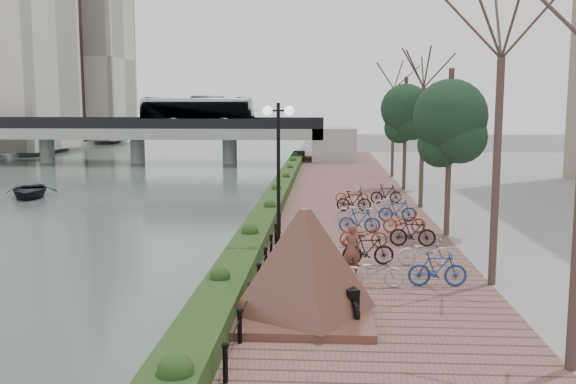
# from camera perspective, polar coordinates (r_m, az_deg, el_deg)

# --- Properties ---
(ground) EXTENTS (220.00, 220.00, 0.00)m
(ground) POSITION_cam_1_polar(r_m,az_deg,el_deg) (17.41, -7.60, -11.08)
(ground) COLOR #59595B
(ground) RESTS_ON ground
(river_water) EXTENTS (30.00, 130.00, 0.02)m
(river_water) POSITION_cam_1_polar(r_m,az_deg,el_deg) (45.37, -20.34, 0.16)
(river_water) COLOR #475853
(river_water) RESTS_ON ground
(promenade) EXTENTS (8.00, 75.00, 0.50)m
(promenade) POSITION_cam_1_polar(r_m,az_deg,el_deg) (34.11, 4.64, -1.32)
(promenade) COLOR brown
(promenade) RESTS_ON ground
(hedge) EXTENTS (1.10, 56.00, 0.60)m
(hedge) POSITION_cam_1_polar(r_m,az_deg,el_deg) (36.59, -0.77, 0.19)
(hedge) COLOR black
(hedge) RESTS_ON promenade
(chain_fence) EXTENTS (0.10, 14.10, 0.70)m
(chain_fence) POSITION_cam_1_polar(r_m,az_deg,el_deg) (18.87, -2.28, -6.84)
(chain_fence) COLOR black
(chain_fence) RESTS_ON promenade
(granite_monument) EXTENTS (4.38, 4.38, 2.67)m
(granite_monument) POSITION_cam_1_polar(r_m,az_deg,el_deg) (15.35, 1.50, -6.38)
(granite_monument) COLOR #4C2C20
(granite_monument) RESTS_ON promenade
(lamppost) EXTENTS (1.02, 0.32, 5.17)m
(lamppost) POSITION_cam_1_polar(r_m,az_deg,el_deg) (20.66, -0.86, 3.85)
(lamppost) COLOR black
(lamppost) RESTS_ON promenade
(motorcycle) EXTENTS (0.96, 1.55, 0.93)m
(motorcycle) POSITION_cam_1_polar(r_m,az_deg,el_deg) (15.81, 4.99, -9.33)
(motorcycle) COLOR black
(motorcycle) RESTS_ON promenade
(pedestrian) EXTENTS (0.66, 0.51, 1.60)m
(pedestrian) POSITION_cam_1_polar(r_m,az_deg,el_deg) (19.34, 5.63, -5.14)
(pedestrian) COLOR brown
(pedestrian) RESTS_ON promenade
(bicycle_parking) EXTENTS (2.40, 17.32, 1.00)m
(bicycle_parking) POSITION_cam_1_polar(r_m,az_deg,el_deg) (26.08, 8.32, -2.57)
(bicycle_parking) COLOR #ACACB1
(bicycle_parking) RESTS_ON promenade
(street_trees) EXTENTS (3.20, 37.12, 6.80)m
(street_trees) POSITION_cam_1_polar(r_m,az_deg,el_deg) (29.32, 12.78, 3.80)
(street_trees) COLOR #3B2923
(street_trees) RESTS_ON promenade
(bridge) EXTENTS (36.00, 10.77, 6.50)m
(bridge) POSITION_cam_1_polar(r_m,az_deg,el_deg) (63.53, -12.21, 5.53)
(bridge) COLOR #979893
(bridge) RESTS_ON ground
(boat) EXTENTS (4.22, 4.97, 0.87)m
(boat) POSITION_cam_1_polar(r_m,az_deg,el_deg) (42.10, -22.02, 0.14)
(boat) COLOR black
(boat) RESTS_ON river_water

